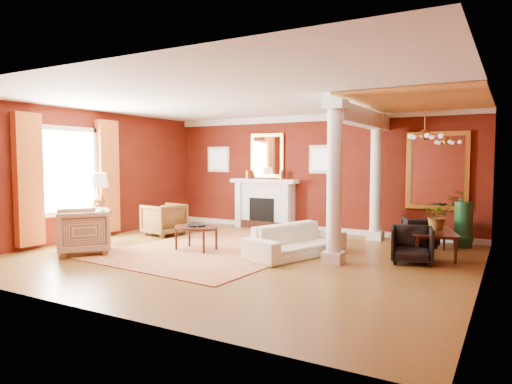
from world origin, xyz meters
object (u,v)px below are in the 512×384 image
Objects in this scene: armchair_stripe at (83,229)px; dining_table at (433,236)px; side_table at (98,196)px; sofa at (296,235)px; armchair_leopard at (164,218)px; coffee_table at (196,229)px.

armchair_stripe is 6.58m from dining_table.
side_table reaches higher than dining_table.
armchair_stripe reaches higher than sofa.
dining_table is (5.91, 0.67, -0.03)m from armchair_leopard.
coffee_table is at bearing 69.35° from armchair_leopard.
armchair_stripe reaches higher than dining_table.
sofa is at bearing 64.43° from armchair_stripe.
sofa is at bearing 13.76° from coffee_table.
armchair_stripe is 1.22m from side_table.
sofa is 4.38m from side_table.
armchair_leopard is 2.09m from coffee_table.
side_table is (-0.53, -1.49, 0.60)m from armchair_leopard.
armchair_leopard is 0.88× the size of coffee_table.
coffee_table is (1.78, -1.09, 0.02)m from armchair_leopard.
armchair_stripe reaches higher than coffee_table.
dining_table is (4.13, 1.76, -0.05)m from coffee_table.
armchair_stripe is 2.14m from coffee_table.
sofa is 2.13× the size of armchair_stripe.
armchair_stripe is 0.63× the size of side_table.
dining_table is at bearing -41.07° from sofa.
dining_table is (6.44, 2.15, -0.64)m from side_table.
coffee_table is at bearing 122.40° from sofa.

